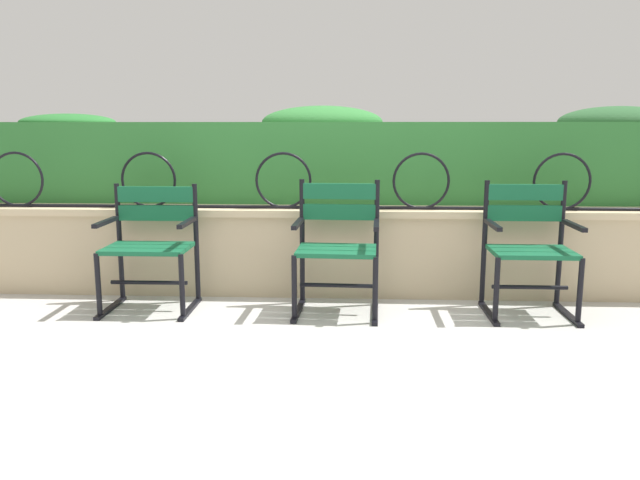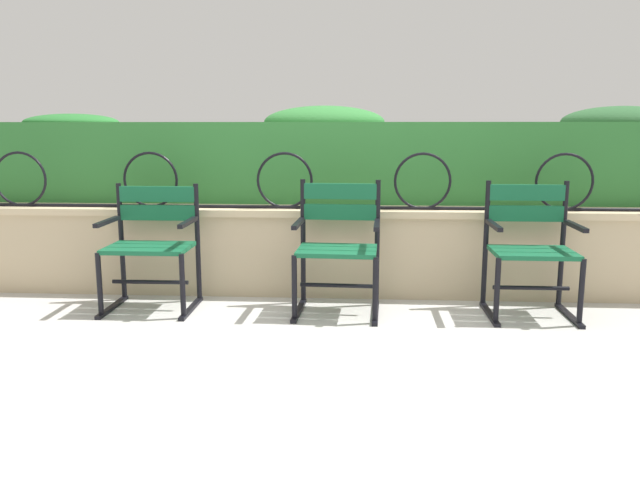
# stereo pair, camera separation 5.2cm
# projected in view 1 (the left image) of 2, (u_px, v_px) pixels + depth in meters

# --- Properties ---
(ground_plane) EXTENTS (60.00, 60.00, 0.00)m
(ground_plane) POSITION_uv_depth(u_px,v_px,m) (319.00, 331.00, 3.91)
(ground_plane) COLOR #B7B5AF
(stone_wall) EXTENTS (8.28, 0.41, 0.66)m
(stone_wall) POSITION_uv_depth(u_px,v_px,m) (325.00, 250.00, 4.76)
(stone_wall) COLOR tan
(stone_wall) RESTS_ON ground
(iron_arch_fence) EXTENTS (7.73, 0.02, 0.42)m
(iron_arch_fence) POSITION_uv_depth(u_px,v_px,m) (290.00, 185.00, 4.61)
(iron_arch_fence) COLOR black
(iron_arch_fence) RESTS_ON stone_wall
(hedge_row) EXTENTS (8.12, 0.59, 0.77)m
(hedge_row) POSITION_uv_depth(u_px,v_px,m) (333.00, 158.00, 5.10)
(hedge_row) COLOR #2D7033
(hedge_row) RESTS_ON stone_wall
(park_chair_left) EXTENTS (0.61, 0.52, 0.86)m
(park_chair_left) POSITION_uv_depth(u_px,v_px,m) (151.00, 243.00, 4.34)
(park_chair_left) COLOR #145B38
(park_chair_left) RESTS_ON ground
(park_chair_centre) EXTENTS (0.59, 0.55, 0.90)m
(park_chair_centre) POSITION_uv_depth(u_px,v_px,m) (338.00, 244.00, 4.27)
(park_chair_centre) COLOR #145B38
(park_chair_centre) RESTS_ON ground
(park_chair_right) EXTENTS (0.57, 0.52, 0.90)m
(park_chair_right) POSITION_uv_depth(u_px,v_px,m) (529.00, 246.00, 4.22)
(park_chair_right) COLOR #145B38
(park_chair_right) RESTS_ON ground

